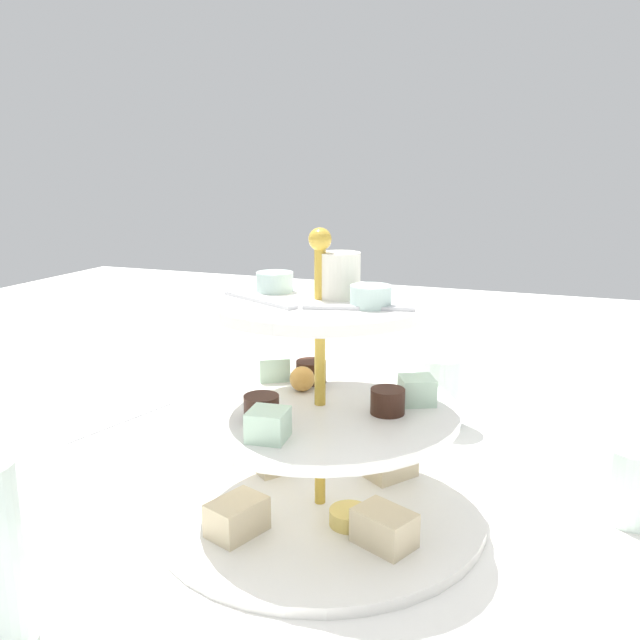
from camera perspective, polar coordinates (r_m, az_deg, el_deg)
The scene contains 5 objects.
ground_plane at distance 0.65m, azimuth 0.00°, elevation -16.21°, with size 2.40×2.40×0.00m, color white.
tiered_serving_stand at distance 0.61m, azimuth 0.04°, elevation -9.69°, with size 0.31×0.31×0.27m.
water_glass_short_left at distance 0.68m, azimuth 25.58°, elevation -12.48°, with size 0.06×0.06×0.07m, color silver.
butter_knife_left at distance 0.89m, azimuth -16.74°, elevation -8.23°, with size 0.17×0.01×0.00m, color silver.
water_glass_mid_back at distance 0.84m, azimuth 10.18°, elevation -6.06°, with size 0.06×0.06×0.09m, color silver.
Camera 1 is at (0.20, -0.53, 0.32)m, focal length 37.08 mm.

